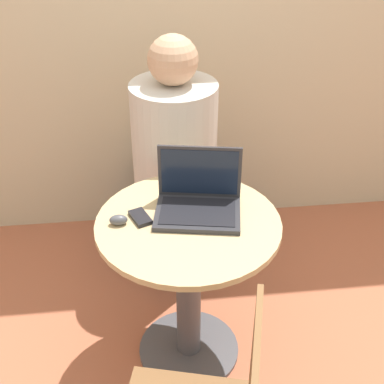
% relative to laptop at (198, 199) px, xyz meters
% --- Properties ---
extents(ground_plane, '(12.00, 12.00, 0.00)m').
position_rel_laptop_xyz_m(ground_plane, '(-0.05, -0.07, -0.77)').
color(ground_plane, '#B26042').
extents(round_table, '(0.71, 0.71, 0.72)m').
position_rel_laptop_xyz_m(round_table, '(-0.05, -0.07, -0.29)').
color(round_table, '#4C4C51').
rests_on(round_table, ground_plane).
extents(laptop, '(0.36, 0.29, 0.24)m').
position_rel_laptop_xyz_m(laptop, '(0.00, 0.00, 0.00)').
color(laptop, '#2D2D33').
rests_on(laptop, round_table).
extents(cell_phone, '(0.09, 0.12, 0.02)m').
position_rel_laptop_xyz_m(cell_phone, '(-0.23, -0.03, -0.04)').
color(cell_phone, black).
rests_on(cell_phone, round_table).
extents(computer_mouse, '(0.07, 0.04, 0.04)m').
position_rel_laptop_xyz_m(computer_mouse, '(-0.31, -0.06, -0.03)').
color(computer_mouse, '#4C4C51').
rests_on(computer_mouse, round_table).
extents(person_seated, '(0.40, 0.62, 1.25)m').
position_rel_laptop_xyz_m(person_seated, '(-0.04, 0.59, -0.26)').
color(person_seated, '#3D4766').
rests_on(person_seated, ground_plane).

